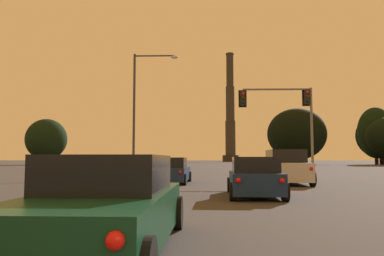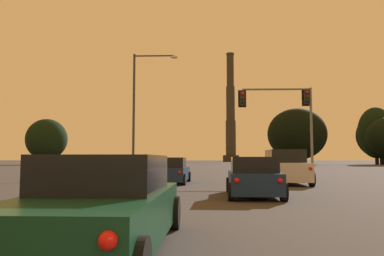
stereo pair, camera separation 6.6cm
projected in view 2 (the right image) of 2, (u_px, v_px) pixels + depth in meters
The scene contains 11 objects.
hatchback_left_lane_front at pixel (171, 171), 20.88m from camera, with size 2.07×4.17×1.44m.
hatchback_center_lane_second at pixel (253, 178), 13.65m from camera, with size 2.06×4.17×1.44m.
suv_right_lane_front at pixel (285, 167), 20.47m from camera, with size 2.27×4.97×1.86m.
sedan_left_lane_third at pixel (103, 206), 5.56m from camera, with size 2.05×4.73×1.43m.
traffic_light_overhead_right at pixel (287, 109), 26.52m from camera, with size 5.32×0.50×6.41m.
street_lamp at pixel (140, 101), 30.30m from camera, with size 3.69×0.36×9.92m.
smokestack at pixel (231, 119), 161.54m from camera, with size 6.96×6.96×47.44m.
treeline_center_right at pixel (297, 134), 84.70m from camera, with size 13.24×11.92×12.78m.
treeline_left_mid at pixel (381, 136), 88.38m from camera, with size 11.45×10.31×12.25m.
treeline_right_mid at pixel (376, 133), 86.98m from camera, with size 8.14×7.33×13.39m.
treeline_center_left at pixel (47, 139), 83.89m from camera, with size 9.16×8.24×10.28m.
Camera 2 is at (-1.60, -0.95, 1.37)m, focal length 35.00 mm.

